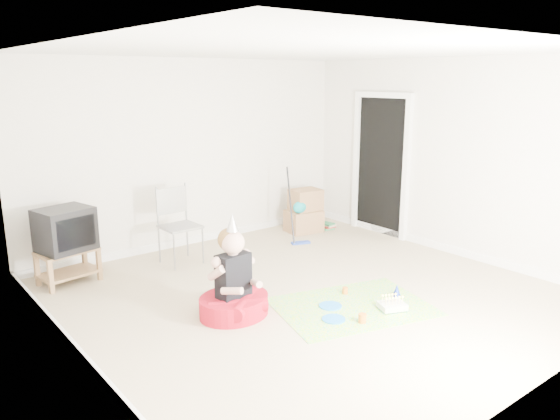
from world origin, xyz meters
TOP-DOWN VIEW (x-y plane):
  - ground at (0.00, 0.00)m, footprint 5.00×5.00m
  - doorway_recess at (2.48, 1.20)m, footprint 0.02×0.90m
  - tv_stand at (-1.97, 2.00)m, footprint 0.70×0.50m
  - crt_tv at (-1.97, 2.00)m, footprint 0.67×0.59m
  - folding_chair at (-0.61, 1.81)m, footprint 0.46×0.44m
  - cardboard_boxes at (1.61, 1.96)m, footprint 0.59×0.48m
  - floor_mop at (1.15, 1.49)m, footprint 0.29×0.35m
  - book_pile at (2.01, 1.86)m, footprint 0.21×0.26m
  - seated_woman at (-0.96, 0.06)m, footprint 0.81×0.81m
  - party_mat at (0.13, -0.54)m, footprint 1.82×1.52m
  - birthday_cake at (0.39, -0.85)m, footprint 0.32×0.29m
  - blue_plate_near at (-0.06, -0.40)m, footprint 0.32×0.32m
  - blue_plate_far at (-0.25, -0.65)m, footprint 0.28×0.28m
  - orange_cup_near at (0.31, -0.25)m, footprint 0.07×0.07m
  - orange_cup_far at (-0.08, -0.87)m, footprint 0.11×0.11m
  - blue_party_hat at (0.70, -0.65)m, footprint 0.13×0.13m

SIDE VIEW (x-z plane):
  - ground at x=0.00m, z-range 0.00..0.00m
  - party_mat at x=0.13m, z-range 0.00..0.01m
  - blue_plate_far at x=-0.25m, z-range 0.01..0.02m
  - blue_plate_near at x=-0.06m, z-range 0.01..0.02m
  - birthday_cake at x=0.39m, z-range -0.03..0.10m
  - orange_cup_near at x=0.31m, z-range 0.01..0.08m
  - book_pile at x=2.01m, z-range 0.00..0.10m
  - orange_cup_far at x=-0.08m, z-range 0.01..0.10m
  - blue_party_hat at x=0.70m, z-range 0.01..0.15m
  - seated_woman at x=-0.96m, z-range -0.30..0.76m
  - tv_stand at x=-1.97m, z-range 0.04..0.44m
  - floor_mop at x=1.15m, z-range -0.28..0.81m
  - cardboard_boxes at x=1.61m, z-range -0.01..0.65m
  - folding_chair at x=-0.61m, z-range -0.01..0.99m
  - crt_tv at x=-1.97m, z-range 0.40..0.90m
  - doorway_recess at x=2.48m, z-range 0.00..2.05m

